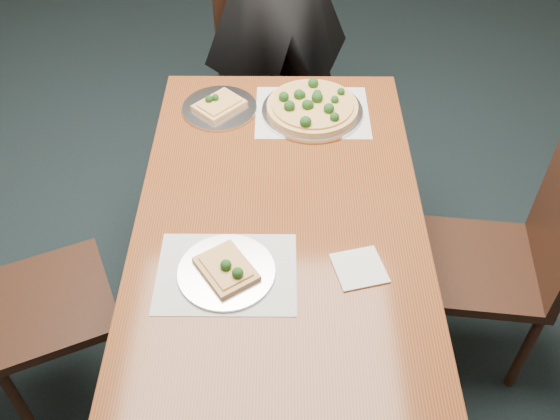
{
  "coord_description": "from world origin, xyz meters",
  "views": [
    {
      "loc": [
        0.12,
        -1.75,
        2.15
      ],
      "look_at": [
        0.11,
        -0.37,
        0.75
      ],
      "focal_mm": 40.0,
      "sensor_mm": 36.0,
      "label": 1
    }
  ],
  "objects_px": {
    "chair_far": "(267,72)",
    "slice_plate_near": "(227,270)",
    "chair_left": "(16,300)",
    "slice_plate_far": "(219,107)",
    "dining_table": "(280,230)",
    "chair_right": "(510,257)",
    "pizza_pan": "(312,107)"
  },
  "relations": [
    {
      "from": "chair_left",
      "to": "pizza_pan",
      "type": "relative_size",
      "value": 2.42
    },
    {
      "from": "chair_left",
      "to": "slice_plate_near",
      "type": "relative_size",
      "value": 3.25
    },
    {
      "from": "chair_far",
      "to": "chair_right",
      "type": "bearing_deg",
      "value": -69.28
    },
    {
      "from": "chair_right",
      "to": "pizza_pan",
      "type": "distance_m",
      "value": 0.88
    },
    {
      "from": "chair_left",
      "to": "slice_plate_far",
      "type": "height_order",
      "value": "chair_left"
    },
    {
      "from": "chair_far",
      "to": "chair_right",
      "type": "distance_m",
      "value": 1.42
    },
    {
      "from": "chair_right",
      "to": "slice_plate_far",
      "type": "relative_size",
      "value": 3.25
    },
    {
      "from": "dining_table",
      "to": "chair_left",
      "type": "relative_size",
      "value": 1.65
    },
    {
      "from": "chair_far",
      "to": "chair_left",
      "type": "bearing_deg",
      "value": -137.1
    },
    {
      "from": "chair_left",
      "to": "dining_table",
      "type": "bearing_deg",
      "value": -102.24
    },
    {
      "from": "slice_plate_near",
      "to": "dining_table",
      "type": "bearing_deg",
      "value": 59.52
    },
    {
      "from": "chair_left",
      "to": "slice_plate_near",
      "type": "height_order",
      "value": "chair_left"
    },
    {
      "from": "chair_left",
      "to": "chair_right",
      "type": "relative_size",
      "value": 1.0
    },
    {
      "from": "slice_plate_near",
      "to": "slice_plate_far",
      "type": "bearing_deg",
      "value": 95.81
    },
    {
      "from": "pizza_pan",
      "to": "chair_left",
      "type": "bearing_deg",
      "value": -144.37
    },
    {
      "from": "pizza_pan",
      "to": "dining_table",
      "type": "bearing_deg",
      "value": -102.77
    },
    {
      "from": "dining_table",
      "to": "chair_left",
      "type": "distance_m",
      "value": 0.88
    },
    {
      "from": "dining_table",
      "to": "chair_left",
      "type": "xyz_separation_m",
      "value": [
        -0.85,
        -0.18,
        -0.14
      ]
    },
    {
      "from": "chair_left",
      "to": "slice_plate_far",
      "type": "bearing_deg",
      "value": -65.31
    },
    {
      "from": "slice_plate_near",
      "to": "slice_plate_far",
      "type": "height_order",
      "value": "slice_plate_near"
    },
    {
      "from": "chair_right",
      "to": "pizza_pan",
      "type": "xyz_separation_m",
      "value": [
        -0.67,
        0.5,
        0.26
      ]
    },
    {
      "from": "chair_far",
      "to": "chair_right",
      "type": "relative_size",
      "value": 1.0
    },
    {
      "from": "chair_right",
      "to": "slice_plate_far",
      "type": "xyz_separation_m",
      "value": [
        -1.02,
        0.52,
        0.25
      ]
    },
    {
      "from": "chair_far",
      "to": "slice_plate_far",
      "type": "bearing_deg",
      "value": -121.41
    },
    {
      "from": "pizza_pan",
      "to": "slice_plate_near",
      "type": "xyz_separation_m",
      "value": [
        -0.27,
        -0.77,
        -0.01
      ]
    },
    {
      "from": "chair_far",
      "to": "dining_table",
      "type": "bearing_deg",
      "value": -103.08
    },
    {
      "from": "dining_table",
      "to": "slice_plate_near",
      "type": "bearing_deg",
      "value": -120.48
    },
    {
      "from": "dining_table",
      "to": "slice_plate_far",
      "type": "height_order",
      "value": "slice_plate_far"
    },
    {
      "from": "chair_far",
      "to": "slice_plate_near",
      "type": "xyz_separation_m",
      "value": [
        -0.08,
        -1.4,
        0.25
      ]
    },
    {
      "from": "chair_far",
      "to": "pizza_pan",
      "type": "bearing_deg",
      "value": -90.21
    },
    {
      "from": "dining_table",
      "to": "chair_far",
      "type": "relative_size",
      "value": 1.65
    },
    {
      "from": "chair_right",
      "to": "dining_table",
      "type": "bearing_deg",
      "value": -82.84
    }
  ]
}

